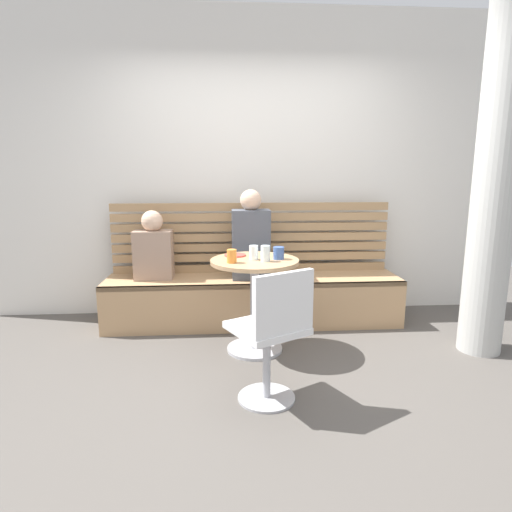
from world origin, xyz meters
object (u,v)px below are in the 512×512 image
Objects in this scene: person_adult at (251,239)px; cup_tumbler_orange at (232,256)px; booth_bench at (254,300)px; cafe_table at (255,287)px; white_chair at (273,332)px; cup_mug_blue at (279,253)px; plate_small at (235,255)px; person_child_left at (153,249)px; cup_water_clear at (254,253)px; cup_glass_tall at (265,253)px.

cup_tumbler_orange is (-0.19, -0.72, -0.01)m from person_adult.
cafe_table is at bearing -93.05° from booth_bench.
white_chair reaches higher than cup_mug_blue.
booth_bench is 0.73m from plate_small.
booth_bench is 1.45m from white_chair.
person_child_left is (-0.92, 1.46, 0.25)m from white_chair.
cafe_table is at bearing -90.79° from person_adult.
cup_water_clear reaches higher than booth_bench.
person_child_left is at bearing 176.73° from person_adult.
cup_water_clear is 0.11m from cup_glass_tall.
person_adult is at bearing 106.10° from cup_mug_blue.
cup_glass_tall is (0.95, -0.73, 0.09)m from person_child_left.
person_child_left is at bearing 122.29° from white_chair.
person_child_left reaches higher than cup_glass_tall.
cup_glass_tall reaches higher than plate_small.
cafe_table is 1.19× the size of person_child_left.
cup_tumbler_orange is (-0.17, -0.10, -0.01)m from cup_water_clear.
cup_tumbler_orange reaches higher than cafe_table.
plate_small is (-0.16, -0.46, -0.06)m from person_adult.
cup_mug_blue is (0.18, -0.61, -0.02)m from person_adult.
cafe_table is 0.92× the size of person_adult.
booth_bench is 3.35× the size of person_adult.
person_child_left is at bearing 148.02° from cup_mug_blue.
cup_tumbler_orange is 0.59× the size of plate_small.
cup_glass_tall reaches higher than booth_bench.
person_adult is 0.68m from cup_glass_tall.
white_chair is at bearing -86.32° from cafe_table.
person_child_left is at bearing 177.74° from booth_bench.
cup_mug_blue is at bearing 16.54° from cup_tumbler_orange.
cafe_table is 0.34m from cup_tumbler_orange.
cup_water_clear is at bearing 31.04° from cup_tumbler_orange.
person_adult is 4.74× the size of plate_small.
person_child_left reaches higher than cafe_table.
booth_bench is at bearing 86.26° from cup_water_clear.
booth_bench is 24.55× the size of cup_water_clear.
cup_glass_tall reaches higher than white_chair.
cup_glass_tall is (0.04, -0.70, 0.58)m from booth_bench.
cup_mug_blue is (1.06, -0.66, 0.07)m from person_child_left.
cup_tumbler_orange is (-0.18, -0.11, 0.27)m from cafe_table.
cafe_table is at bearing 32.15° from cup_tumbler_orange.
white_chair is 8.95× the size of cup_mug_blue.
cup_water_clear is at bearing -178.30° from cup_mug_blue.
cup_glass_tall is 0.13m from cup_mug_blue.
cup_water_clear is 0.65× the size of plate_small.
white_chair reaches higher than plate_small.
plate_small is (-0.20, 0.96, 0.28)m from white_chair.
cup_water_clear is 0.20m from cup_tumbler_orange.
cafe_table is 0.30m from cup_glass_tall.
booth_bench is at bearing -2.26° from person_child_left.
cup_water_clear reaches higher than cup_tumbler_orange.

